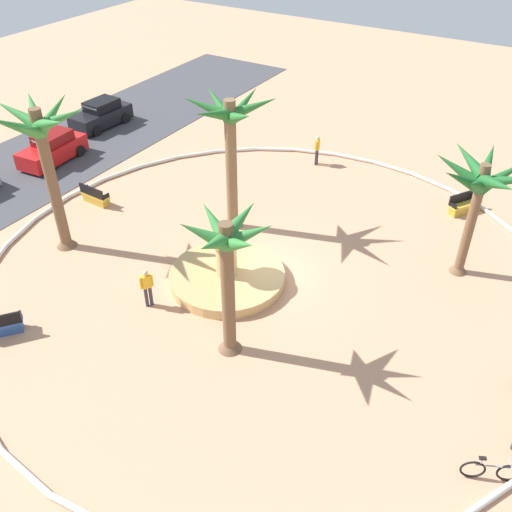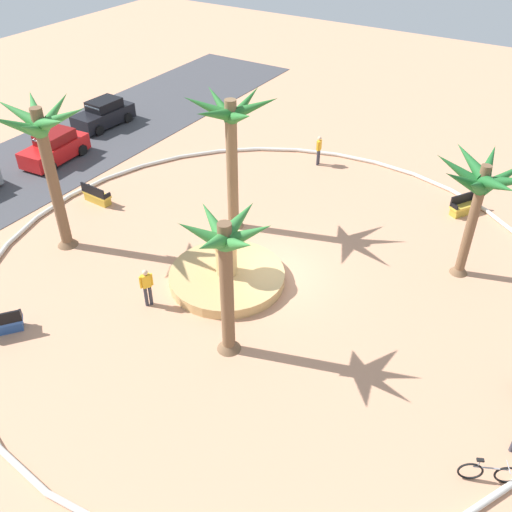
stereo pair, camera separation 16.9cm
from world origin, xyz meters
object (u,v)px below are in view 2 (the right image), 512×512
at_px(bench_north, 97,196).
at_px(parked_car_second, 55,148).
at_px(bench_east, 1,325).
at_px(bench_west, 465,207).
at_px(person_pedestrian_stroll, 319,149).
at_px(palm_tree_far_side, 231,135).
at_px(fountain, 227,275).
at_px(bicycle_red_frame, 489,473).
at_px(person_cyclist_photo, 147,286).
at_px(palm_tree_mid_plaza, 481,186).
at_px(parked_car_third, 104,114).
at_px(palm_tree_near_fountain, 44,143).
at_px(palm_tree_by_curb, 226,258).

height_order(bench_north, parked_car_second, parked_car_second).
bearing_deg(bench_east, bench_west, -34.89).
bearing_deg(person_pedestrian_stroll, parked_car_second, 120.06).
bearing_deg(bench_west, palm_tree_far_side, 127.61).
distance_m(fountain, person_pedestrian_stroll, 11.62).
relative_size(bicycle_red_frame, person_cyclist_photo, 0.93).
height_order(palm_tree_mid_plaza, person_cyclist_photo, palm_tree_mid_plaza).
xyz_separation_m(palm_tree_far_side, parked_car_third, (5.47, 13.62, -3.85)).
distance_m(palm_tree_near_fountain, bench_east, 7.38).
bearing_deg(person_pedestrian_stroll, person_cyclist_photo, 179.46).
bearing_deg(parked_car_second, palm_tree_far_side, -91.62).
xyz_separation_m(bench_east, parked_car_third, (16.03, 10.41, 0.43)).
bearing_deg(parked_car_third, palm_tree_near_fountain, -142.82).
bearing_deg(parked_car_third, bench_east, -147.01).
xyz_separation_m(bench_west, parked_car_third, (-1.43, 22.59, 0.43)).
relative_size(palm_tree_mid_plaza, palm_tree_far_side, 0.82).
xyz_separation_m(bench_west, parked_car_second, (-6.56, 21.38, 0.43)).
bearing_deg(parked_car_third, bicycle_red_frame, -115.16).
bearing_deg(bicycle_red_frame, palm_tree_near_fountain, 84.06).
height_order(bicycle_red_frame, person_pedestrian_stroll, person_pedestrian_stroll).
relative_size(fountain, bench_west, 2.94).
relative_size(palm_tree_near_fountain, parked_car_second, 1.63).
relative_size(palm_tree_by_curb, bench_west, 3.44).
relative_size(bench_north, parked_car_third, 0.40).
distance_m(palm_tree_near_fountain, palm_tree_far_side, 7.61).
relative_size(bench_east, bench_north, 0.97).
xyz_separation_m(palm_tree_near_fountain, palm_tree_far_side, (5.28, -5.47, -0.36)).
distance_m(palm_tree_by_curb, bench_west, 14.91).
relative_size(fountain, person_cyclist_photo, 2.81).
bearing_deg(bench_west, fountain, 147.11).
xyz_separation_m(bicycle_red_frame, person_pedestrian_stroll, (15.08, 12.96, 0.57)).
relative_size(parked_car_second, parked_car_third, 1.01).
distance_m(palm_tree_near_fountain, parked_car_second, 9.88).
distance_m(bench_east, bench_west, 21.30).
bearing_deg(palm_tree_mid_plaza, parked_car_third, 81.62).
xyz_separation_m(bench_east, person_pedestrian_stroll, (18.39, -3.73, 0.60)).
distance_m(palm_tree_far_side, person_pedestrian_stroll, 8.67).
bearing_deg(bicycle_red_frame, bench_east, 101.21).
distance_m(fountain, parked_car_second, 15.09).
relative_size(bench_east, person_pedestrian_stroll, 0.92).
xyz_separation_m(palm_tree_far_side, bench_north, (-1.85, 7.03, -4.28)).
distance_m(palm_tree_by_curb, bench_north, 12.98).
xyz_separation_m(palm_tree_by_curb, bench_east, (-3.76, 7.61, -3.67)).
height_order(palm_tree_by_curb, bench_east, palm_tree_by_curb).
relative_size(palm_tree_mid_plaza, parked_car_second, 1.28).
distance_m(palm_tree_near_fountain, bicycle_red_frame, 19.58).
bearing_deg(bench_east, bench_north, 23.67).
relative_size(palm_tree_mid_plaza, person_pedestrian_stroll, 3.12).
relative_size(palm_tree_near_fountain, bench_north, 4.13).
relative_size(bench_east, person_cyclist_photo, 0.92).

